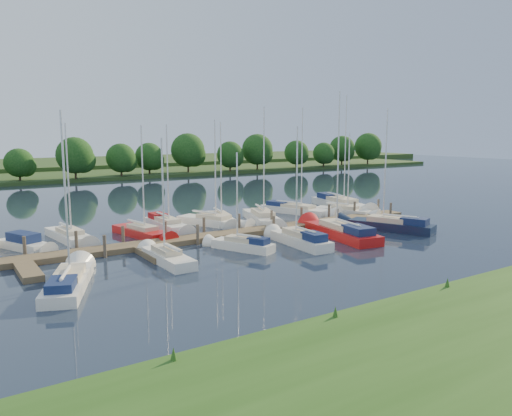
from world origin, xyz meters
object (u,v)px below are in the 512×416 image
sailboat_n_5 (214,223)px  sailboat_s_2 (241,246)px  motorboat (25,245)px  dock (234,236)px

sailboat_n_5 → sailboat_s_2: sailboat_n_5 is taller
motorboat → sailboat_s_2: sailboat_s_2 is taller
dock → motorboat: bearing=161.6°
motorboat → sailboat_n_5: sailboat_n_5 is taller
sailboat_n_5 → sailboat_s_2: bearing=50.2°
dock → motorboat: 15.89m
dock → sailboat_n_5: 5.85m
sailboat_n_5 → sailboat_s_2: size_ratio=1.34×
dock → sailboat_s_2: bearing=-112.9°
dock → sailboat_s_2: size_ratio=5.29×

